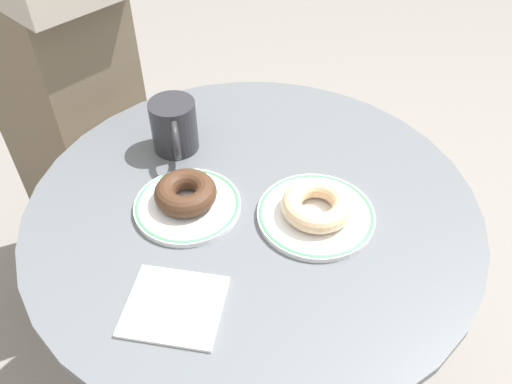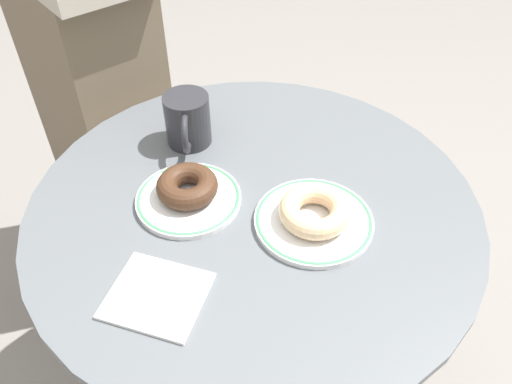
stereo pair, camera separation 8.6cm
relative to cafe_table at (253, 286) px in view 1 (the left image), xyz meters
name	(u,v)px [view 1 (the left image)]	position (x,y,z in m)	size (l,w,h in m)	color
cafe_table	(253,286)	(0.00, 0.00, 0.00)	(0.78, 0.78, 0.72)	#565B60
plate_left	(188,205)	(-0.11, -0.03, 0.25)	(0.18, 0.18, 0.01)	white
plate_right	(316,215)	(0.11, -0.02, 0.25)	(0.20, 0.20, 0.01)	white
donut_chocolate	(186,193)	(-0.11, -0.02, 0.27)	(0.11, 0.11, 0.04)	#422819
donut_glazed	(317,205)	(0.11, -0.02, 0.27)	(0.12, 0.12, 0.03)	#E0B789
paper_napkin	(174,306)	(-0.09, -0.22, 0.25)	(0.14, 0.12, 0.01)	white
coffee_mug	(174,127)	(-0.16, 0.13, 0.29)	(0.09, 0.13, 0.10)	#28282D
person_figure	(34,6)	(-0.51, 0.38, 0.40)	(0.50, 0.45, 1.78)	brown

